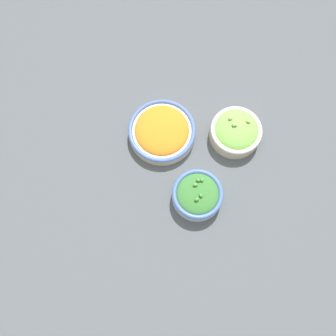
# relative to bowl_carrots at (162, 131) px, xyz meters

# --- Properties ---
(ground_plane) EXTENTS (3.00, 3.00, 0.00)m
(ground_plane) POSITION_rel_bowl_carrots_xyz_m (-0.04, 0.10, -0.02)
(ground_plane) COLOR #4C5156
(bowl_carrots) EXTENTS (0.19, 0.19, 0.05)m
(bowl_carrots) POSITION_rel_bowl_carrots_xyz_m (0.00, 0.00, 0.00)
(bowl_carrots) COLOR beige
(bowl_carrots) RESTS_ON ground_plane
(bowl_lettuce) EXTENTS (0.14, 0.14, 0.07)m
(bowl_lettuce) POSITION_rel_bowl_carrots_xyz_m (-0.20, -0.04, 0.01)
(bowl_lettuce) COLOR beige
(bowl_lettuce) RESTS_ON ground_plane
(bowl_broccoli) EXTENTS (0.13, 0.13, 0.07)m
(bowl_broccoli) POSITION_rel_bowl_carrots_xyz_m (-0.14, 0.16, 0.01)
(bowl_broccoli) COLOR #B2C1CC
(bowl_broccoli) RESTS_ON ground_plane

